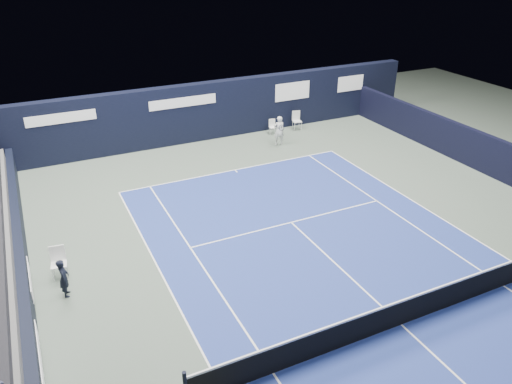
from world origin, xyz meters
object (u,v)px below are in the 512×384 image
Objects in this scene: folding_chair_back_b at (297,119)px; line_judge_chair at (58,260)px; folding_chair_back_a at (272,124)px; tennis_net at (404,311)px; tennis_player at (279,131)px.

folding_chair_back_b is 16.60m from line_judge_chair.
line_judge_chair is (-13.97, -8.98, 0.01)m from folding_chair_back_b.
folding_chair_back_b reaches higher than folding_chair_back_a.
tennis_player is (3.45, 13.90, 0.28)m from tennis_net.
line_judge_chair is 0.08× the size of tennis_net.
folding_chair_back_a is at bearing 75.84° from tennis_net.
tennis_player is (-2.07, -1.74, 0.18)m from folding_chair_back_b.
tennis_player is at bearing -129.33° from folding_chair_back_b.
folding_chair_back_a is at bearing 73.89° from tennis_player.
tennis_player is at bearing 39.69° from line_judge_chair.
tennis_player is at bearing 76.08° from tennis_net.
tennis_player reaches higher than line_judge_chair.
folding_chair_back_a is 16.13m from tennis_net.
line_judge_chair is 10.76m from tennis_net.
folding_chair_back_a is 0.52× the size of tennis_player.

